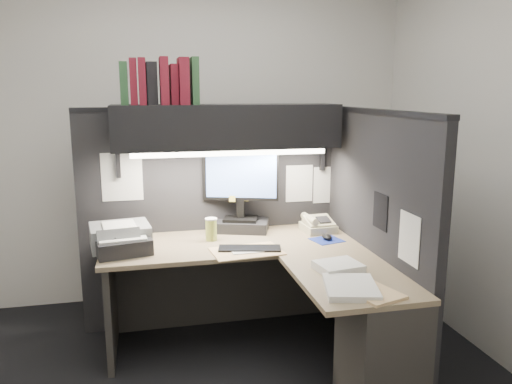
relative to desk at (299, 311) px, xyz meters
The scene contains 22 objects.
wall_back 1.81m from the desk, 105.82° to the left, with size 3.50×0.04×2.70m, color white.
wall_front 1.80m from the desk, 105.86° to the right, with size 3.50×0.04×2.70m, color white.
wall_right 1.61m from the desk, ahead, with size 0.04×3.00×2.70m, color white.
partition_back 1.07m from the desk, 113.00° to the left, with size 1.90×0.06×1.60m, color black.
partition_right 0.68m from the desk, 18.19° to the left, with size 0.06×1.50×1.60m, color black.
desk is the anchor object (origin of this frame).
overhead_shelf 1.33m from the desk, 111.79° to the left, with size 1.55×0.34×0.30m, color black.
task_light_tube 1.12m from the desk, 116.16° to the left, with size 0.04×0.04×1.32m, color white.
monitor 0.99m from the desk, 103.47° to the left, with size 0.54×0.36×0.60m.
keyboard 0.51m from the desk, 123.28° to the left, with size 0.40×0.13×0.02m, color black.
mousepad 0.63m from the desk, 53.21° to the left, with size 0.20×0.18×0.00m, color navy.
mouse 0.65m from the desk, 53.51° to the left, with size 0.06×0.10×0.04m, color black.
telephone 0.83m from the desk, 62.46° to the left, with size 0.22×0.23×0.09m, color #B9B28E.
coffee_cup 0.85m from the desk, 125.07° to the left, with size 0.08×0.08×0.15m, color #D2CA54.
printer 1.26m from the desk, 149.58° to the left, with size 0.37×0.32×0.15m, color gray.
notebook_stack 1.18m from the desk, 155.13° to the left, with size 0.33×0.28×0.10m, color black.
open_folder 0.50m from the desk, 128.41° to the left, with size 0.44×0.29×0.01m, color #DDB57C.
paper_stack_a 0.38m from the desk, 34.51° to the right, with size 0.24×0.21×0.05m, color white.
paper_stack_b 0.53m from the desk, 71.07° to the right, with size 0.26×0.32×0.03m, color white.
manila_stack 0.61m from the desk, 64.44° to the right, with size 0.21×0.27×0.02m, color #DDB57C.
binder_row 1.72m from the desk, 134.77° to the left, with size 0.51×0.26×0.31m.
pinned_papers 0.83m from the desk, 90.40° to the left, with size 1.76×1.31×0.51m.
Camera 1 is at (-0.45, -2.66, 1.74)m, focal length 35.00 mm.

